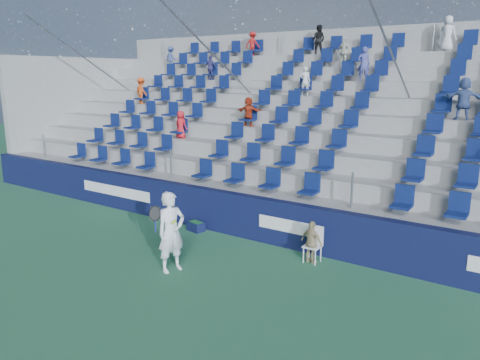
{
  "coord_description": "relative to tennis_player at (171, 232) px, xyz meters",
  "views": [
    {
      "loc": [
        7.03,
        -7.18,
        4.45
      ],
      "look_at": [
        0.2,
        2.8,
        1.7
      ],
      "focal_mm": 35.0,
      "sensor_mm": 36.0,
      "label": 1
    }
  ],
  "objects": [
    {
      "name": "grandstand",
      "position": [
        -0.02,
        7.96,
        1.2
      ],
      "size": [
        24.0,
        8.17,
        6.63
      ],
      "color": "#A0A09B",
      "rests_on": "ground"
    },
    {
      "name": "tennis_player",
      "position": [
        0.0,
        0.0,
        0.0
      ],
      "size": [
        0.71,
        0.78,
        1.87
      ],
      "color": "white",
      "rests_on": "ground"
    },
    {
      "name": "line_judge",
      "position": [
        2.46,
        2.21,
        -0.42
      ],
      "size": [
        0.65,
        0.39,
        1.04
      ],
      "primitive_type": "imported",
      "rotation": [
        0.0,
        0.0,
        2.9
      ],
      "color": "tan",
      "rests_on": "ground"
    },
    {
      "name": "sponsor_wall",
      "position": [
        -0.02,
        2.86,
        -0.34
      ],
      "size": [
        24.0,
        0.32,
        1.2
      ],
      "color": "#10163E",
      "rests_on": "ground"
    },
    {
      "name": "ball_bin",
      "position": [
        -1.33,
        2.46,
        -0.79
      ],
      "size": [
        0.54,
        0.41,
        0.28
      ],
      "color": "#10153C",
      "rests_on": "ground"
    },
    {
      "name": "line_judge_chair",
      "position": [
        2.46,
        2.35,
        -0.44
      ],
      "size": [
        0.38,
        0.39,
        0.88
      ],
      "color": "white",
      "rests_on": "ground"
    },
    {
      "name": "ground",
      "position": [
        -0.02,
        -0.29,
        -0.94
      ],
      "size": [
        70.0,
        70.0,
        0.0
      ],
      "primitive_type": "plane",
      "color": "#307049",
      "rests_on": "ground"
    }
  ]
}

